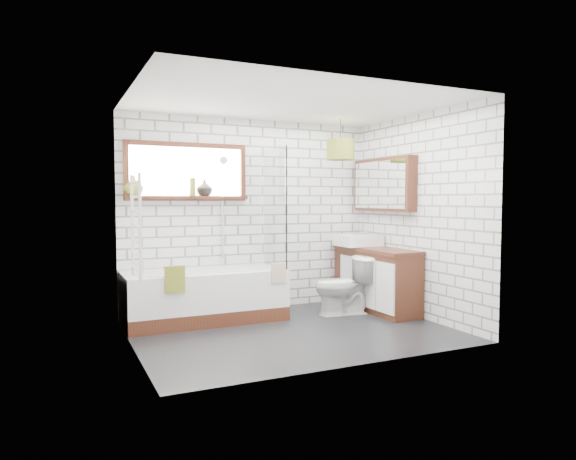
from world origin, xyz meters
name	(u,v)px	position (x,y,z in m)	size (l,w,h in m)	color
floor	(293,331)	(0.00, 0.00, -0.01)	(3.40, 2.60, 0.01)	black
ceiling	(293,102)	(0.00, 0.00, 2.50)	(3.40, 2.60, 0.01)	white
wall_back	(250,215)	(0.00, 1.30, 1.25)	(3.40, 0.01, 2.50)	white
wall_front	(357,223)	(0.00, -1.30, 1.25)	(3.40, 0.01, 2.50)	white
wall_left	(131,221)	(-1.70, 0.00, 1.25)	(0.01, 2.60, 2.50)	white
wall_right	(418,216)	(1.70, 0.00, 1.25)	(0.01, 2.60, 2.50)	white
window	(187,172)	(-0.85, 1.26, 1.80)	(1.52, 0.16, 0.68)	#37180F
towel_radiator	(136,226)	(-1.66, 0.00, 1.20)	(0.06, 0.52, 1.00)	white
mirror_cabinet	(384,185)	(1.62, 0.60, 1.65)	(0.16, 1.20, 0.70)	#37180F
shower_riser	(222,208)	(-0.40, 1.26, 1.35)	(0.02, 0.02, 1.30)	silver
bathtub	(204,296)	(-0.75, 0.89, 0.30)	(1.88, 0.83, 0.61)	white
shower_screen	(275,207)	(0.17, 0.89, 1.36)	(0.02, 0.72, 1.50)	white
towel_green	(175,279)	(-1.19, 0.47, 0.59)	(0.22, 0.06, 0.30)	olive
towel_beige	(278,273)	(0.04, 0.47, 0.59)	(0.18, 0.05, 0.24)	tan
vanity	(376,279)	(1.47, 0.53, 0.41)	(0.46, 1.44, 0.82)	#37180F
basin	(358,240)	(1.41, 0.88, 0.90)	(0.54, 0.47, 0.16)	white
tap	(368,237)	(1.57, 0.88, 0.94)	(0.03, 0.03, 0.14)	silver
toilet	(343,286)	(0.94, 0.49, 0.37)	(0.72, 0.41, 0.73)	white
vase_olive	(134,187)	(-1.50, 1.23, 1.60)	(0.23, 0.23, 0.24)	olive
vase_dark	(205,189)	(-0.64, 1.23, 1.58)	(0.20, 0.20, 0.21)	black
bottle	(193,189)	(-0.79, 1.23, 1.59)	(0.07, 0.07, 0.22)	olive
pendant	(340,150)	(1.03, 0.74, 2.10)	(0.36, 0.36, 0.26)	olive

